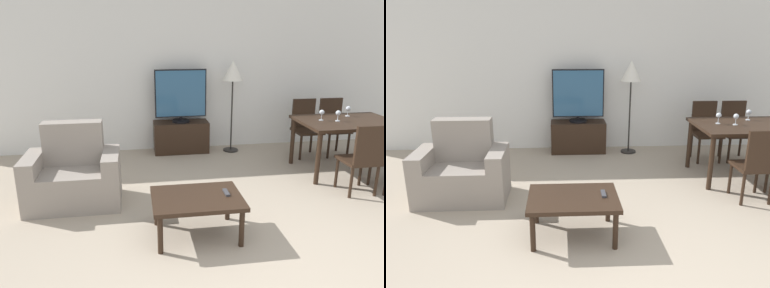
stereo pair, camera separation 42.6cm
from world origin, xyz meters
TOP-DOWN VIEW (x-y plane):
  - wall_back at (0.00, 3.92)m, footprint 7.53×0.06m
  - armchair at (-1.59, 1.99)m, footprint 1.02×0.64m
  - tv_stand at (-0.16, 3.66)m, footprint 0.86×0.37m
  - tv at (-0.16, 3.66)m, footprint 0.81×0.28m
  - coffee_table at (-0.35, 1.07)m, footprint 0.85×0.63m
  - dining_table at (1.96, 2.46)m, footprint 1.29×0.91m
  - dining_chair_near at (1.73, 1.70)m, footprint 0.40×0.40m
  - dining_chair_far at (2.19, 3.22)m, footprint 0.40×0.40m
  - dining_chair_far_left at (1.73, 3.22)m, footprint 0.40×0.40m
  - floor_lamp at (0.64, 3.59)m, footprint 0.32×0.32m
  - remote_primary at (-0.06, 1.10)m, footprint 0.04×0.15m
  - wine_glass_left at (1.80, 2.44)m, footprint 0.07×0.07m
  - wine_glass_center at (2.10, 2.70)m, footprint 0.07×0.07m
  - wine_glass_right at (1.60, 2.52)m, footprint 0.07×0.07m

SIDE VIEW (x-z plane):
  - tv_stand at x=-0.16m, z-range 0.00..0.50m
  - armchair at x=-1.59m, z-range -0.14..0.77m
  - coffee_table at x=-0.35m, z-range 0.15..0.55m
  - remote_primary at x=-0.06m, z-range 0.40..0.42m
  - dining_chair_near at x=1.73m, z-range 0.04..0.91m
  - dining_chair_far at x=2.19m, z-range 0.04..0.91m
  - dining_chair_far_left at x=1.73m, z-range 0.04..0.91m
  - dining_table at x=1.96m, z-range 0.28..1.00m
  - wine_glass_left at x=1.80m, z-range 0.75..0.90m
  - wine_glass_center at x=2.10m, z-range 0.75..0.90m
  - wine_glass_right at x=1.60m, z-range 0.75..0.90m
  - tv at x=-0.16m, z-range 0.50..1.33m
  - floor_lamp at x=0.64m, z-range 0.51..1.96m
  - wall_back at x=0.00m, z-range 0.00..2.70m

